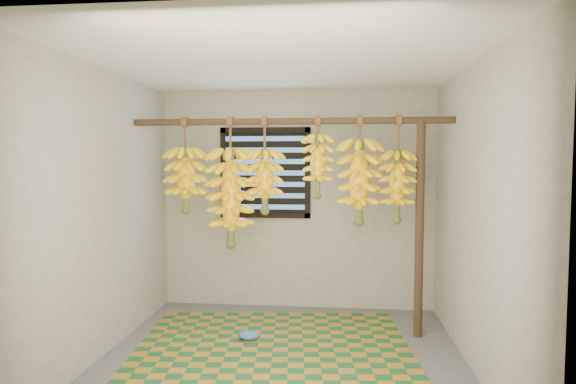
# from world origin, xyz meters

# --- Properties ---
(floor) EXTENTS (3.00, 3.00, 0.01)m
(floor) POSITION_xyz_m (0.00, 0.00, -0.01)
(floor) COLOR #4C4C4C
(floor) RESTS_ON ground
(ceiling) EXTENTS (3.00, 3.00, 0.01)m
(ceiling) POSITION_xyz_m (0.00, 0.00, 2.40)
(ceiling) COLOR silver
(ceiling) RESTS_ON wall_back
(wall_back) EXTENTS (3.00, 0.01, 2.40)m
(wall_back) POSITION_xyz_m (0.00, 1.50, 1.20)
(wall_back) COLOR gray
(wall_back) RESTS_ON floor
(wall_left) EXTENTS (0.01, 3.00, 2.40)m
(wall_left) POSITION_xyz_m (-1.50, 0.00, 1.20)
(wall_left) COLOR gray
(wall_left) RESTS_ON floor
(wall_right) EXTENTS (0.01, 3.00, 2.40)m
(wall_right) POSITION_xyz_m (1.50, 0.00, 1.20)
(wall_right) COLOR gray
(wall_right) RESTS_ON floor
(window) EXTENTS (1.00, 0.04, 1.00)m
(window) POSITION_xyz_m (-0.35, 1.48, 1.50)
(window) COLOR black
(window) RESTS_ON wall_back
(hanging_pole) EXTENTS (3.00, 0.06, 0.06)m
(hanging_pole) POSITION_xyz_m (0.00, 0.70, 2.00)
(hanging_pole) COLOR #462E20
(hanging_pole) RESTS_ON wall_left
(support_post) EXTENTS (0.08, 0.08, 2.00)m
(support_post) POSITION_xyz_m (1.20, 0.70, 1.00)
(support_post) COLOR #462E20
(support_post) RESTS_ON floor
(woven_mat) EXTENTS (2.54, 2.11, 0.01)m
(woven_mat) POSITION_xyz_m (-0.10, 0.27, 0.01)
(woven_mat) COLOR #195527
(woven_mat) RESTS_ON floor
(plastic_bag) EXTENTS (0.21, 0.16, 0.08)m
(plastic_bag) POSITION_xyz_m (-0.35, 0.43, 0.05)
(plastic_bag) COLOR #3162B9
(plastic_bag) RESTS_ON woven_mat
(banana_bunch_a) EXTENTS (0.37, 0.37, 0.91)m
(banana_bunch_a) POSITION_xyz_m (-1.00, 0.70, 1.45)
(banana_bunch_a) COLOR brown
(banana_bunch_a) RESTS_ON hanging_pole
(banana_bunch_b) EXTENTS (0.44, 0.44, 1.23)m
(banana_bunch_b) POSITION_xyz_m (-0.56, 0.70, 1.28)
(banana_bunch_b) COLOR brown
(banana_bunch_b) RESTS_ON hanging_pole
(banana_bunch_c) EXTENTS (0.33, 0.33, 0.91)m
(banana_bunch_c) POSITION_xyz_m (-0.24, 0.70, 1.44)
(banana_bunch_c) COLOR brown
(banana_bunch_c) RESTS_ON hanging_pole
(banana_bunch_d) EXTENTS (0.30, 0.30, 0.76)m
(banana_bunch_d) POSITION_xyz_m (0.26, 0.70, 1.59)
(banana_bunch_d) COLOR brown
(banana_bunch_d) RESTS_ON hanging_pole
(banana_bunch_e) EXTENTS (0.38, 0.38, 1.00)m
(banana_bunch_e) POSITION_xyz_m (0.65, 0.70, 1.44)
(banana_bunch_e) COLOR brown
(banana_bunch_e) RESTS_ON hanging_pole
(banana_bunch_f) EXTENTS (0.31, 0.31, 0.99)m
(banana_bunch_f) POSITION_xyz_m (1.00, 0.70, 1.40)
(banana_bunch_f) COLOR brown
(banana_bunch_f) RESTS_ON hanging_pole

